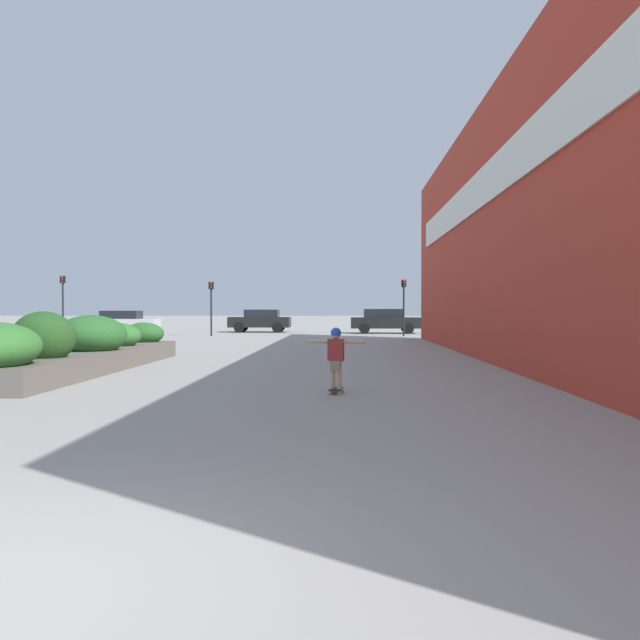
% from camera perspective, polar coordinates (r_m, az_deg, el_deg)
% --- Properties ---
extents(ground_plane, '(300.00, 300.00, 0.00)m').
position_cam_1_polar(ground_plane, '(4.26, -26.66, -21.52)').
color(ground_plane, gray).
extents(building_wall_right, '(0.67, 33.91, 8.18)m').
position_cam_1_polar(building_wall_right, '(18.62, 16.75, 8.62)').
color(building_wall_right, '#B23323').
rests_on(building_wall_right, ground_plane).
extents(planter_box, '(1.91, 10.59, 1.58)m').
position_cam_1_polar(planter_box, '(17.10, -21.16, -2.45)').
color(planter_box, '#605B54').
rests_on(planter_box, ground_plane).
extents(skateboard, '(0.31, 0.59, 0.09)m').
position_cam_1_polar(skateboard, '(12.09, 1.46, -6.41)').
color(skateboard, black).
rests_on(skateboard, ground_plane).
extents(skateboarder, '(1.10, 0.24, 1.18)m').
position_cam_1_polar(skateboarder, '(12.01, 1.46, -2.91)').
color(skateboarder, tan).
rests_on(skateboarder, skateboard).
extents(car_leftmost, '(4.67, 1.94, 1.64)m').
position_cam_1_polar(car_leftmost, '(42.05, 5.96, -0.05)').
color(car_leftmost, black).
rests_on(car_leftmost, ground_plane).
extents(car_center_left, '(4.28, 2.07, 1.60)m').
position_cam_1_polar(car_center_left, '(44.07, -5.47, -0.02)').
color(car_center_left, black).
rests_on(car_center_left, ground_plane).
extents(car_center_right, '(4.60, 1.84, 1.52)m').
position_cam_1_polar(car_center_right, '(44.71, -17.54, -0.10)').
color(car_center_right, '#BCBCC1').
rests_on(car_center_right, ground_plane).
extents(traffic_light_left, '(0.28, 0.30, 3.28)m').
position_cam_1_polar(traffic_light_left, '(38.13, -9.92, 1.92)').
color(traffic_light_left, black).
rests_on(traffic_light_left, ground_plane).
extents(traffic_light_right, '(0.28, 0.30, 3.41)m').
position_cam_1_polar(traffic_light_right, '(37.97, 7.67, 2.05)').
color(traffic_light_right, black).
rests_on(traffic_light_right, ground_plane).
extents(traffic_light_far_left, '(0.28, 0.30, 3.69)m').
position_cam_1_polar(traffic_light_far_left, '(41.65, -22.47, 2.12)').
color(traffic_light_far_left, black).
rests_on(traffic_light_far_left, ground_plane).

